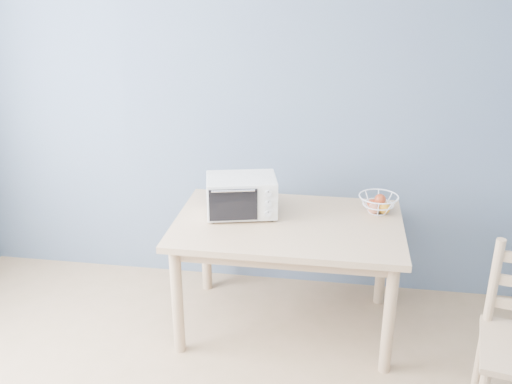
# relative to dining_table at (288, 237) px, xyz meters

# --- Properties ---
(room) EXTENTS (4.01, 4.51, 2.61)m
(room) POSITION_rel_dining_table_xyz_m (-0.40, -1.67, 0.65)
(room) COLOR tan
(room) RESTS_ON ground
(dining_table) EXTENTS (1.40, 0.90, 0.75)m
(dining_table) POSITION_rel_dining_table_xyz_m (0.00, 0.00, 0.00)
(dining_table) COLOR tan
(dining_table) RESTS_ON ground
(toaster_oven) EXTENTS (0.48, 0.40, 0.25)m
(toaster_oven) POSITION_rel_dining_table_xyz_m (-0.32, 0.06, 0.23)
(toaster_oven) COLOR beige
(toaster_oven) RESTS_ON dining_table
(fruit_basket) EXTENTS (0.26, 0.26, 0.13)m
(fruit_basket) POSITION_rel_dining_table_xyz_m (0.55, 0.23, 0.16)
(fruit_basket) COLOR white
(fruit_basket) RESTS_ON dining_table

